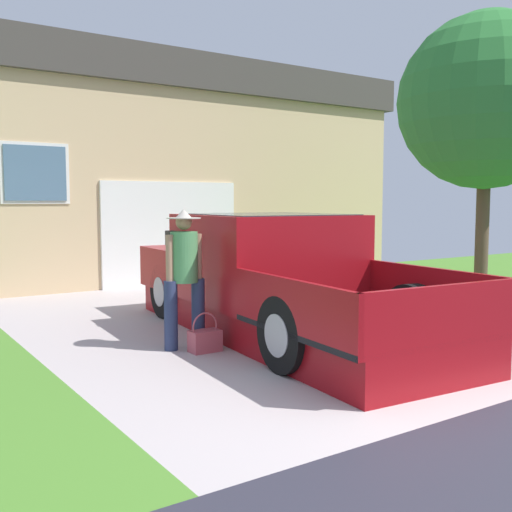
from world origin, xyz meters
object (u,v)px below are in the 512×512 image
object	(u,v)px
handbag	(205,339)
person_with_hat	(184,272)
house_with_garage	(152,174)
pickup_truck	(268,279)
front_yard_tree	(485,100)

from	to	relation	value
handbag	person_with_hat	bearing A→B (deg)	110.61
person_with_hat	house_with_garage	bearing A→B (deg)	67.60
person_with_hat	pickup_truck	bearing A→B (deg)	10.23
pickup_truck	person_with_hat	distance (m)	1.43
pickup_truck	handbag	xyz separation A→B (m)	(-1.28, -0.56, -0.56)
pickup_truck	front_yard_tree	distance (m)	5.18
person_with_hat	handbag	bearing A→B (deg)	-69.84
person_with_hat	handbag	size ratio (longest dim) A/B	3.57
handbag	front_yard_tree	bearing A→B (deg)	4.13
person_with_hat	front_yard_tree	bearing A→B (deg)	0.70
house_with_garage	person_with_hat	bearing A→B (deg)	-111.96
house_with_garage	front_yard_tree	world-z (taller)	front_yard_tree
front_yard_tree	pickup_truck	bearing A→B (deg)	178.09
pickup_truck	person_with_hat	size ratio (longest dim) A/B	3.41
person_with_hat	house_with_garage	world-z (taller)	house_with_garage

